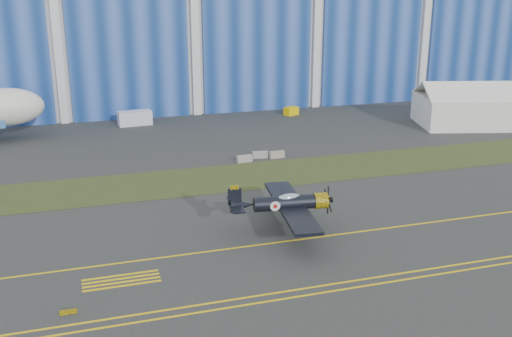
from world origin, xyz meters
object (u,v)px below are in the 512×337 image
object	(u,v)px
tug	(291,111)
shipping_container	(135,118)
warbird	(285,203)
tent	(468,103)

from	to	relation	value
tug	shipping_container	bearing A→B (deg)	156.01
warbird	shipping_container	xyz separation A→B (m)	(-8.63, 47.20, -1.66)
shipping_container	warbird	bearing A→B (deg)	-84.95
warbird	tug	distance (m)	50.22
shipping_container	tug	xyz separation A→B (m)	(26.66, -0.38, -0.46)
tent	tug	distance (m)	28.91
warbird	tug	size ratio (longest dim) A/B	6.18
warbird	tug	bearing A→B (deg)	75.90
warbird	tug	world-z (taller)	warbird
tent	tug	size ratio (longest dim) A/B	7.55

